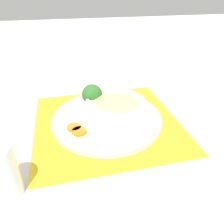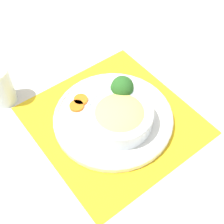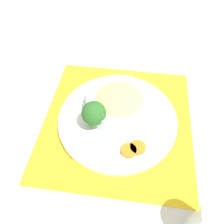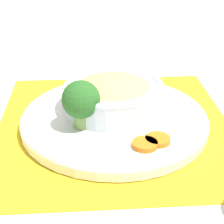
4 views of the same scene
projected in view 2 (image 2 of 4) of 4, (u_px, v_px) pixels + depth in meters
ground_plane at (113, 121)px, 0.85m from camera, size 4.00×4.00×0.00m
placemat at (113, 120)px, 0.85m from camera, size 0.41×0.43×0.00m
plate at (113, 117)px, 0.84m from camera, size 0.32×0.32×0.02m
bowl at (118, 117)px, 0.79m from camera, size 0.17×0.17×0.06m
broccoli_floret at (122, 88)px, 0.83m from camera, size 0.06×0.06×0.08m
carrot_slice_near at (81, 100)px, 0.86m from camera, size 0.04×0.04×0.01m
carrot_slice_middle at (77, 106)px, 0.85m from camera, size 0.04×0.04×0.01m
water_glass at (1, 88)px, 0.85m from camera, size 0.07×0.07×0.12m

